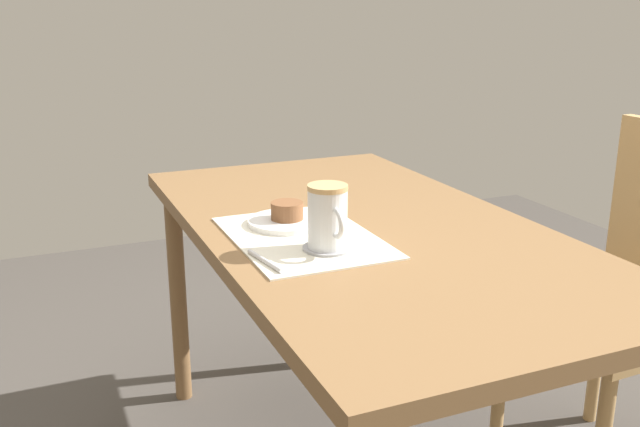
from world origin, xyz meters
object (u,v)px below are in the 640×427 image
at_px(wooden_chair, 634,290).
at_px(pastry_plate, 287,222).
at_px(pastry, 287,211).
at_px(coffee_mug, 328,216).
at_px(dining_table, 365,256).

distance_m(wooden_chair, pastry_plate, 0.91).
xyz_separation_m(wooden_chair, pastry_plate, (-0.21, -0.85, 0.23)).
bearing_deg(wooden_chair, pastry, 73.71).
xyz_separation_m(pastry_plate, coffee_mug, (0.19, 0.02, 0.06)).
xyz_separation_m(dining_table, pastry_plate, (-0.06, -0.17, 0.08)).
bearing_deg(coffee_mug, dining_table, 130.94).
height_order(pastry_plate, coffee_mug, coffee_mug).
relative_size(dining_table, pastry_plate, 7.76).
xyz_separation_m(pastry, coffee_mug, (0.19, 0.02, 0.04)).
distance_m(dining_table, pastry_plate, 0.20).
bearing_deg(pastry, coffee_mug, 4.88).
relative_size(wooden_chair, pastry, 12.56).
height_order(pastry, coffee_mug, coffee_mug).
distance_m(dining_table, wooden_chair, 0.72).
xyz_separation_m(wooden_chair, pastry, (-0.21, -0.85, 0.25)).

